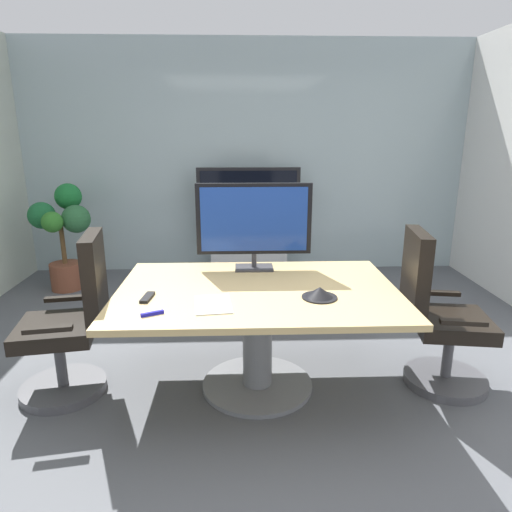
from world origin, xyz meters
TOP-DOWN VIEW (x-y plane):
  - ground_plane at (0.00, 0.00)m, footprint 6.68×6.68m
  - wall_back_glass_partition at (0.00, 2.84)m, footprint 5.43×0.10m
  - conference_table at (0.03, 0.00)m, footprint 1.83×1.22m
  - office_chair_left at (-1.20, -0.00)m, footprint 0.63×0.61m
  - office_chair_right at (1.25, 0.00)m, footprint 0.63×0.61m
  - tv_monitor at (0.02, 0.44)m, footprint 0.84×0.18m
  - wall_display_unit at (0.02, 2.48)m, footprint 1.20×0.36m
  - potted_plant at (-2.02, 2.12)m, footprint 0.68×0.64m
  - conference_phone at (0.40, -0.18)m, footprint 0.22×0.22m
  - remote_control at (-0.66, -0.16)m, footprint 0.07×0.17m
  - whiteboard_marker at (-0.58, -0.42)m, footprint 0.13×0.07m
  - paper_notepad at (-0.25, -0.28)m, footprint 0.24×0.32m

SIDE VIEW (x-z plane):
  - ground_plane at x=0.00m, z-range 0.00..0.00m
  - wall_display_unit at x=0.02m, z-range -0.21..1.10m
  - office_chair_left at x=-1.20m, z-range -0.09..1.00m
  - office_chair_right at x=1.25m, z-range -0.09..1.00m
  - conference_table at x=0.03m, z-range 0.18..0.90m
  - potted_plant at x=-2.02m, z-range 0.08..1.24m
  - paper_notepad at x=-0.25m, z-range 0.72..0.73m
  - remote_control at x=-0.66m, z-range 0.72..0.74m
  - whiteboard_marker at x=-0.58m, z-range 0.72..0.74m
  - conference_phone at x=0.40m, z-range 0.72..0.79m
  - tv_monitor at x=0.02m, z-range 0.76..1.40m
  - wall_back_glass_partition at x=0.00m, z-range 0.00..2.76m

